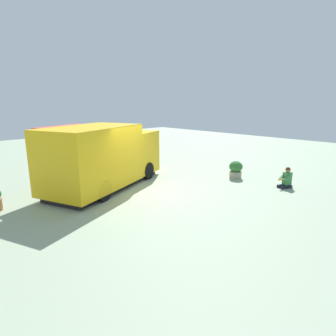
{
  "coord_description": "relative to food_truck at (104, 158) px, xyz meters",
  "views": [
    {
      "loc": [
        6.66,
        8.37,
        3.42
      ],
      "look_at": [
        -0.95,
        0.6,
        0.84
      ],
      "focal_mm": 30.01,
      "sensor_mm": 36.0,
      "label": 1
    }
  ],
  "objects": [
    {
      "name": "planter_flowering_near",
      "position": [
        -5.04,
        2.97,
        -0.82
      ],
      "size": [
        0.6,
        0.6,
        0.78
      ],
      "color": "#9F9C85",
      "rests_on": "ground_plane"
    },
    {
      "name": "person_customer",
      "position": [
        -5.23,
        5.24,
        -0.9
      ],
      "size": [
        0.77,
        0.58,
        0.85
      ],
      "color": "#1D212E",
      "rests_on": "ground_plane"
    },
    {
      "name": "ground_plane",
      "position": [
        -0.76,
        1.34,
        -1.22
      ],
      "size": [
        40.0,
        40.0,
        0.0
      ],
      "primitive_type": "plane",
      "color": "#93A588"
    },
    {
      "name": "food_truck",
      "position": [
        0.0,
        0.0,
        0.0
      ],
      "size": [
        5.93,
        3.97,
        2.52
      ],
      "color": "yellow",
      "rests_on": "ground_plane"
    }
  ]
}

